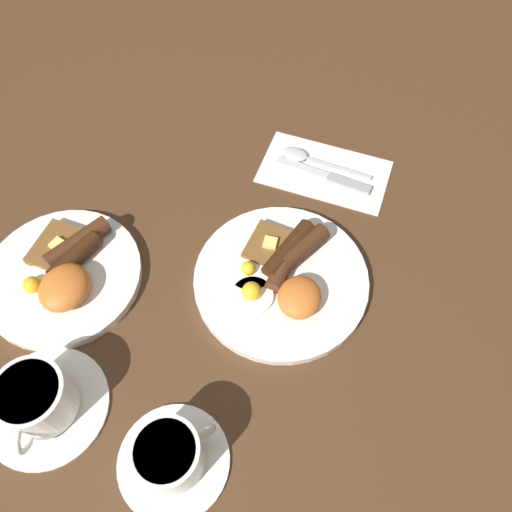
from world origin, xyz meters
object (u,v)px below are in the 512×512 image
at_px(spoon, 304,157).
at_px(teacup_near, 171,456).
at_px(knife, 329,176).
at_px(teacup_far, 39,401).
at_px(breakfast_plate_near, 282,276).
at_px(breakfast_plate_far, 63,273).

bearing_deg(spoon, teacup_near, 91.99).
distance_m(knife, spoon, 0.06).
bearing_deg(teacup_far, spoon, -22.50).
xyz_separation_m(breakfast_plate_near, breakfast_plate_far, (-0.09, 0.31, 0.00)).
xyz_separation_m(teacup_far, spoon, (0.52, -0.21, -0.02)).
distance_m(breakfast_plate_far, spoon, 0.44).
relative_size(breakfast_plate_far, teacup_near, 1.68).
distance_m(breakfast_plate_far, teacup_far, 0.20).
bearing_deg(knife, teacup_near, 88.45).
height_order(breakfast_plate_near, teacup_near, teacup_near).
xyz_separation_m(teacup_near, teacup_far, (0.01, 0.18, -0.00)).
xyz_separation_m(knife, spoon, (0.03, 0.05, 0.00)).
height_order(breakfast_plate_far, teacup_far, teacup_far).
bearing_deg(breakfast_plate_near, teacup_near, 168.65).
height_order(breakfast_plate_near, knife, breakfast_plate_near).
distance_m(teacup_near, teacup_far, 0.19).
distance_m(teacup_far, knife, 0.56).
bearing_deg(breakfast_plate_near, spoon, 6.39).
xyz_separation_m(breakfast_plate_near, spoon, (0.24, 0.03, -0.01)).
height_order(teacup_far, spoon, teacup_far).
bearing_deg(teacup_far, teacup_near, -93.55).
bearing_deg(teacup_far, knife, -28.41).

